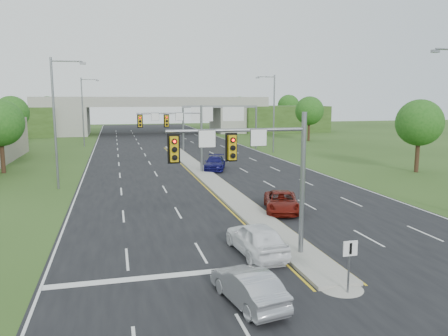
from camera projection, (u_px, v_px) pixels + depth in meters
ground at (300, 255)px, 21.45m from camera, size 240.00×240.00×0.00m
road at (186, 160)px, 54.98m from camera, size 24.00×160.00×0.02m
median at (206, 175)px, 43.47m from camera, size 2.00×54.00×0.16m
median_nose at (341, 287)px, 17.61m from camera, size 2.00×2.00×0.16m
lane_markings at (190, 167)px, 49.01m from camera, size 23.72×160.00×0.01m
signal_mast_near at (258, 162)px, 20.10m from camera, size 6.62×0.60×7.00m
signal_mast_far at (180, 128)px, 44.05m from camera, size 6.62×0.60×7.00m
keep_right_sign at (350, 258)px, 16.88m from camera, size 0.60×0.13×2.20m
sign_gantry at (219, 115)px, 65.28m from camera, size 11.58×0.44×6.67m
overpass at (154, 117)px, 97.54m from camera, size 80.00×14.00×8.10m
lightpole_l_mid at (57, 117)px, 36.47m from camera, size 2.85×0.25×11.00m
lightpole_l_far at (84, 109)px, 70.00m from camera, size 2.85×0.25×11.00m
lightpole_r_far at (273, 110)px, 62.02m from camera, size 2.85×0.25×11.00m
tree_l_near at (0, 123)px, 44.58m from camera, size 4.80×4.80×7.60m
tree_l_mid at (12, 113)px, 67.52m from camera, size 5.20×5.20×8.12m
tree_r_near at (419, 123)px, 45.10m from camera, size 4.80×4.80×7.60m
tree_r_mid at (309, 111)px, 79.54m from camera, size 5.20×5.20×8.12m
tree_back_b at (48, 108)px, 104.88m from camera, size 5.60×5.60×8.32m
tree_back_c at (240, 107)px, 116.43m from camera, size 5.60×5.60×8.32m
tree_back_d at (289, 106)px, 119.74m from camera, size 6.00×6.00×8.85m
car_white at (256, 238)px, 21.50m from camera, size 2.25×4.80×1.59m
car_silver at (248, 287)px, 16.25m from camera, size 2.13×4.21×1.32m
car_far_a at (282, 202)px, 29.69m from camera, size 3.46×5.21×1.33m
car_far_b at (215, 163)px, 47.28m from camera, size 3.50×5.48×1.48m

